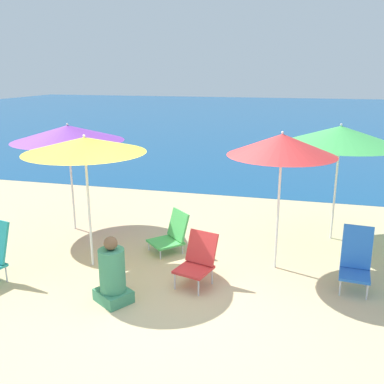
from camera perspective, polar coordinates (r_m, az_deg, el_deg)
The scene contains 10 objects.
ground_plane at distance 6.04m, azimuth -3.64°, elevation -13.17°, with size 60.00×60.00×0.00m, color #D1BA89.
sea_water at distance 30.05m, azimuth 11.36°, elevation 9.97°, with size 60.00×40.00×0.01m.
beach_umbrella_red at distance 6.26m, azimuth 11.90°, elevation 6.16°, with size 1.57×1.57×2.11m.
beach_umbrella_yellow at distance 6.41m, azimuth -14.13°, elevation 6.09°, with size 1.79×1.79×2.05m.
beach_umbrella_purple at distance 8.12m, azimuth -16.22°, elevation 7.53°, with size 2.02×2.02×2.02m.
beach_umbrella_green at distance 7.74m, azimuth 19.16°, elevation 7.12°, with size 2.04×2.04×2.07m.
beach_chair_red at distance 6.09m, azimuth 0.76°, elevation -8.92°, with size 0.58×0.66×0.73m.
beach_chair_green at distance 7.19m, azimuth -2.73°, elevation -5.60°, with size 0.75×0.75×0.67m.
beach_chair_blue at distance 6.38m, azimuth 21.01°, elevation -8.38°, with size 0.45×0.54×0.87m.
person_seated_near at distance 5.74m, azimuth -10.57°, elevation -10.90°, with size 0.57×0.55×0.91m.
Camera 1 is at (1.68, -5.01, 2.93)m, focal length 40.00 mm.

